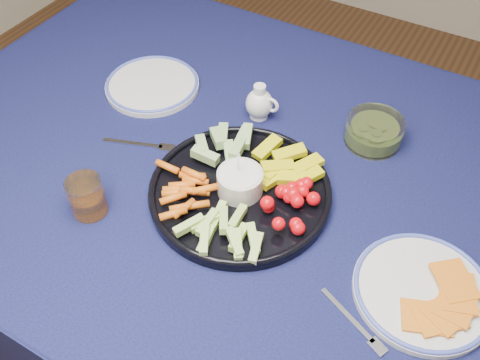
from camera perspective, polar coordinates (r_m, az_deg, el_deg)
The scene contains 9 objects.
dining_table at distance 1.17m, azimuth 3.65°, elevation -2.35°, with size 1.67×1.07×0.75m.
crudite_platter at distance 1.05m, azimuth -0.08°, elevation -0.83°, with size 0.36×0.36×0.12m.
creamer_pitcher at distance 1.21m, azimuth 2.10°, elevation 8.16°, with size 0.08×0.06×0.09m.
pickle_bowl at distance 1.19m, azimuth 14.08°, elevation 4.96°, with size 0.12×0.12×0.06m.
cheese_plate at distance 0.97m, azimuth 18.96°, elevation -11.01°, with size 0.24×0.24×0.03m.
juice_tumbler at distance 1.05m, azimuth -15.97°, elevation -1.90°, with size 0.07×0.07×0.08m.
fork_left at distance 1.18m, azimuth -10.15°, elevation 3.70°, with size 0.16×0.07×0.00m.
fork_right at distance 0.92m, azimuth 12.43°, elevation -14.97°, with size 0.14×0.07×0.00m.
side_plate_extra at distance 1.33m, azimuth -9.34°, elevation 10.00°, with size 0.23×0.23×0.02m.
Camera 1 is at (0.31, -0.69, 1.55)m, focal length 40.00 mm.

